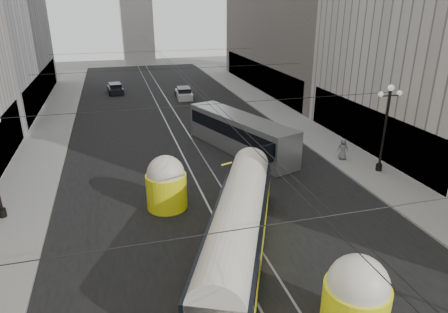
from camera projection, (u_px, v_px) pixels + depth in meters
road at (177, 129)px, 39.38m from camera, size 20.00×85.00×0.02m
sidewalk_left at (52, 128)px, 39.50m from camera, size 4.00×72.00×0.15m
sidewalk_right at (277, 111)px, 45.49m from camera, size 4.00×72.00×0.15m
rail_left at (170, 130)px, 39.20m from camera, size 0.12×85.00×0.04m
rail_right at (185, 129)px, 39.57m from camera, size 0.12×85.00×0.04m
lamppost_right_mid at (386, 124)px, 28.16m from camera, size 1.86×0.44×6.37m
catenary at (178, 71)px, 36.36m from camera, size 25.00×72.00×0.23m
streetcar at (238, 226)px, 19.34m from camera, size 7.83×14.29×3.40m
city_bus at (240, 132)px, 33.09m from camera, size 6.25×12.32×3.02m
sedan_white_far at (184, 93)px, 51.53m from camera, size 2.15×4.62×1.42m
sedan_dark_far at (115, 89)px, 54.54m from camera, size 2.17×4.40×1.34m
pedestrian_sidewalk_right at (343, 149)px, 31.30m from camera, size 0.95×0.76×1.68m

